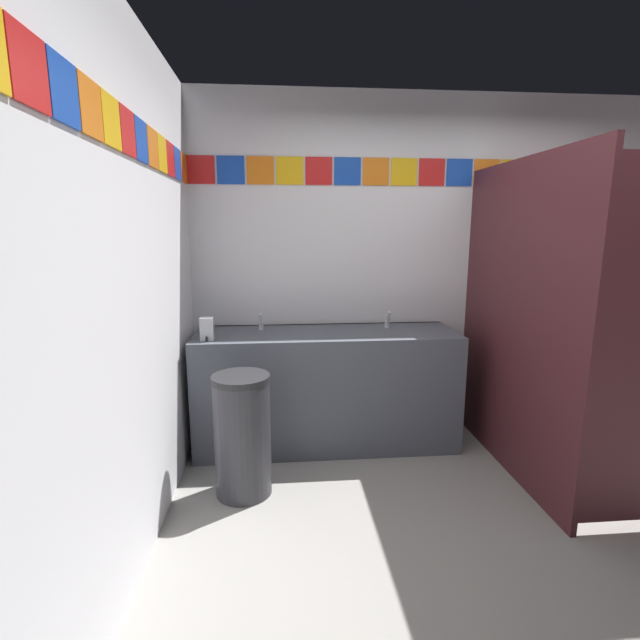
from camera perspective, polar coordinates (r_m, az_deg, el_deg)
name	(u,v)px	position (r m, az deg, el deg)	size (l,w,h in m)	color
ground_plane	(511,544)	(2.90, 22.41, -24.09)	(8.24, 8.24, 0.00)	gray
wall_back	(426,266)	(3.91, 12.86, 6.49)	(3.75, 0.09, 2.66)	silver
wall_side	(115,299)	(2.21, -23.88, 2.42)	(0.09, 3.19, 2.66)	silver
vanity_counter	(326,387)	(3.58, 0.76, -8.19)	(1.94, 0.62, 0.88)	#4C515B
faucet_left	(261,324)	(3.52, -7.25, -0.45)	(0.04, 0.10, 0.14)	silver
faucet_right	(388,321)	(3.62, 8.31, -0.18)	(0.04, 0.10, 0.14)	silver
soap_dispenser	(207,329)	(3.28, -13.70, -1.08)	(0.09, 0.09, 0.16)	#B7BABF
stall_divider	(562,329)	(3.18, 27.56, -0.94)	(0.92, 1.57, 2.08)	#471E23
toilet	(561,403)	(4.12, 27.46, -8.99)	(0.39, 0.49, 0.74)	white
trash_bin	(243,435)	(2.99, -9.49, -13.75)	(0.35, 0.35, 0.77)	#333338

